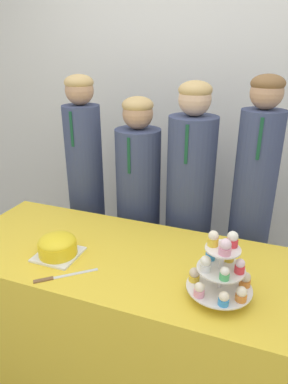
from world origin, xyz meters
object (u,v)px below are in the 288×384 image
object	(u,v)px
student_1	(138,211)
student_2	(189,213)
cake_knife	(55,278)
student_0	(87,193)
cupcake_stand	(221,269)
round_cake	(57,246)
student_3	(250,217)

from	to	relation	value
student_1	student_2	bearing A→B (deg)	0.00
cake_knife	student_0	distance (m)	0.97
student_0	cupcake_stand	bearing A→B (deg)	-35.90
round_cake	student_3	size ratio (longest dim) A/B	0.13
student_1	student_2	xyz separation A→B (m)	(0.35, 0.00, 0.05)
student_1	cake_knife	bearing A→B (deg)	-92.71
student_1	student_0	bearing A→B (deg)	-180.00
student_2	student_3	bearing A→B (deg)	-0.00
cupcake_stand	cake_knife	bearing A→B (deg)	-168.90
round_cake	cupcake_stand	distance (m)	0.80
cupcake_stand	student_0	size ratio (longest dim) A/B	0.19
cupcake_stand	student_1	bearing A→B (deg)	130.84
round_cake	cake_knife	bearing A→B (deg)	-60.44
student_3	student_0	bearing A→B (deg)	180.00
cupcake_stand	student_2	bearing A→B (deg)	112.37
student_1	student_3	distance (m)	0.73
student_2	student_1	bearing A→B (deg)	-180.00
cupcake_stand	student_3	size ratio (longest dim) A/B	0.18
student_2	cupcake_stand	bearing A→B (deg)	-67.63
round_cake	student_1	size ratio (longest dim) A/B	0.14
student_0	student_2	size ratio (longest dim) A/B	1.01
student_0	student_1	distance (m)	0.40
cake_knife	student_3	bearing A→B (deg)	9.22
round_cake	student_0	distance (m)	0.78
student_1	student_3	size ratio (longest dim) A/B	0.91
round_cake	student_2	world-z (taller)	student_2
cupcake_stand	student_2	world-z (taller)	student_2
cake_knife	student_3	size ratio (longest dim) A/B	0.14
cake_knife	cupcake_stand	distance (m)	0.73
cake_knife	student_0	xyz separation A→B (m)	(-0.35, 0.90, 0.00)
student_1	cupcake_stand	bearing A→B (deg)	-49.16
student_0	student_3	distance (m)	1.11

